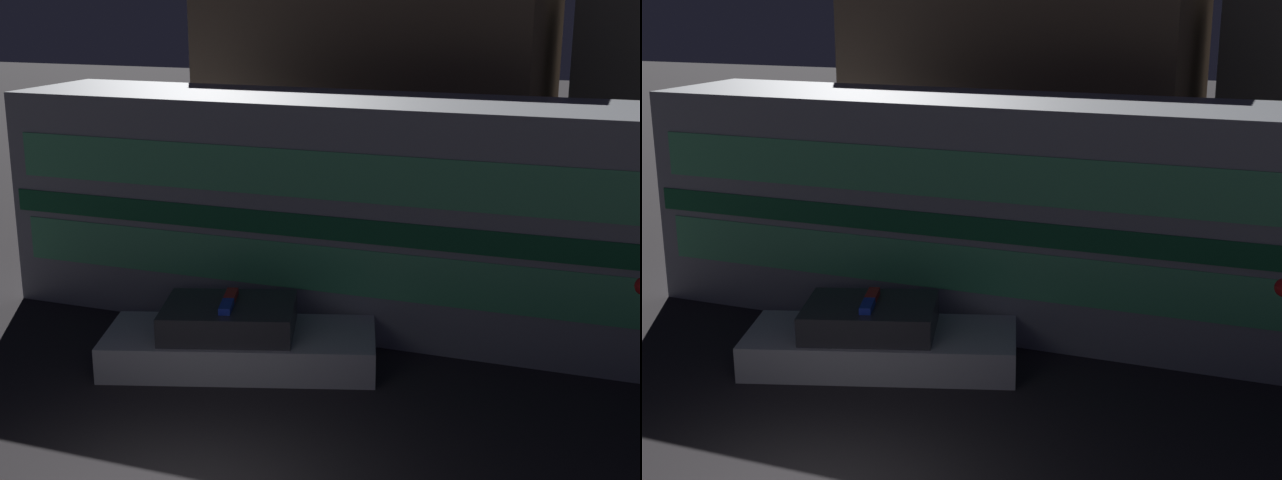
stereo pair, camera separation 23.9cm
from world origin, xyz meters
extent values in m
cube|color=#999EA5|center=(0.84, 7.66, 2.23)|extent=(15.69, 2.97, 4.46)
cube|color=#19723F|center=(0.84, 6.17, 2.23)|extent=(15.38, 0.03, 0.45)
cube|color=#59D88C|center=(0.84, 6.17, 1.43)|extent=(14.91, 0.02, 0.89)
cube|color=#59D88C|center=(0.84, 6.17, 3.21)|extent=(14.91, 0.02, 0.89)
cube|color=silver|center=(-1.04, 4.57, 0.32)|extent=(5.12, 3.26, 0.63)
cube|color=#333338|center=(-1.22, 4.51, 0.89)|extent=(2.69, 2.29, 0.51)
cube|color=blue|center=(-1.13, 4.24, 1.20)|extent=(0.36, 0.60, 0.12)
cube|color=red|center=(-1.31, 4.78, 1.20)|extent=(0.36, 0.60, 0.12)
cube|color=brown|center=(-1.41, 15.10, 3.68)|extent=(8.53, 6.89, 7.37)
camera|label=1|loc=(5.37, -8.77, 6.47)|focal=50.00mm
camera|label=2|loc=(5.59, -8.69, 6.47)|focal=50.00mm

